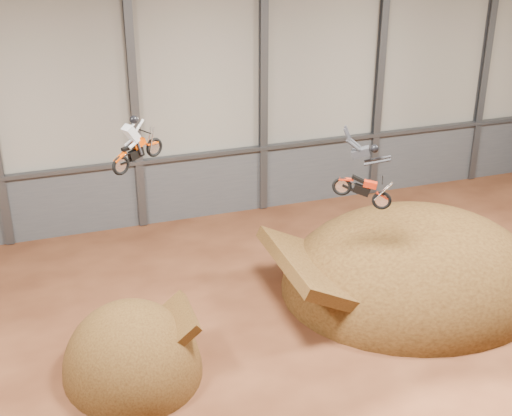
# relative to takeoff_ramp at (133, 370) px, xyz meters

# --- Properties ---
(floor) EXTENTS (40.00, 40.00, 0.00)m
(floor) POSITION_rel_takeoff_ramp_xyz_m (5.94, -2.76, 0.00)
(floor) COLOR #4B2314
(floor) RESTS_ON ground
(back_wall) EXTENTS (40.00, 0.10, 14.00)m
(back_wall) POSITION_rel_takeoff_ramp_xyz_m (5.94, 12.24, 7.00)
(back_wall) COLOR #9D978B
(back_wall) RESTS_ON ground
(lower_band_back) EXTENTS (39.80, 0.18, 3.50)m
(lower_band_back) POSITION_rel_takeoff_ramp_xyz_m (5.94, 12.14, 1.75)
(lower_band_back) COLOR #505257
(lower_band_back) RESTS_ON ground
(steel_rail) EXTENTS (39.80, 0.35, 0.20)m
(steel_rail) POSITION_rel_takeoff_ramp_xyz_m (5.94, 11.99, 3.55)
(steel_rail) COLOR #47494F
(steel_rail) RESTS_ON lower_band_back
(steel_column_2) EXTENTS (0.40, 0.36, 13.90)m
(steel_column_2) POSITION_rel_takeoff_ramp_xyz_m (2.61, 12.04, 7.00)
(steel_column_2) COLOR #47494F
(steel_column_2) RESTS_ON ground
(steel_column_3) EXTENTS (0.40, 0.36, 13.90)m
(steel_column_3) POSITION_rel_takeoff_ramp_xyz_m (9.27, 12.04, 7.00)
(steel_column_3) COLOR #47494F
(steel_column_3) RESTS_ON ground
(steel_column_4) EXTENTS (0.40, 0.36, 13.90)m
(steel_column_4) POSITION_rel_takeoff_ramp_xyz_m (15.94, 12.04, 7.00)
(steel_column_4) COLOR #47494F
(steel_column_4) RESTS_ON ground
(steel_column_5) EXTENTS (0.40, 0.36, 13.90)m
(steel_column_5) POSITION_rel_takeoff_ramp_xyz_m (22.61, 12.04, 7.00)
(steel_column_5) COLOR #47494F
(steel_column_5) RESTS_ON ground
(takeoff_ramp) EXTENTS (5.10, 5.88, 5.10)m
(takeoff_ramp) POSITION_rel_takeoff_ramp_xyz_m (0.00, 0.00, 0.00)
(takeoff_ramp) COLOR #3C240F
(takeoff_ramp) RESTS_ON ground
(landing_ramp) EXTENTS (11.82, 10.46, 6.82)m
(landing_ramp) POSITION_rel_takeoff_ramp_xyz_m (12.83, 2.03, 0.00)
(landing_ramp) COLOR #3C240F
(landing_ramp) RESTS_ON ground
(fmx_rider_a) EXTENTS (2.62, 1.92, 2.35)m
(fmx_rider_a) POSITION_rel_takeoff_ramp_xyz_m (1.09, 1.87, 8.33)
(fmx_rider_a) COLOR #DB4000
(fmx_rider_b) EXTENTS (3.73, 2.61, 3.48)m
(fmx_rider_b) POSITION_rel_takeoff_ramp_xyz_m (9.25, 0.76, 6.54)
(fmx_rider_b) COLOR red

